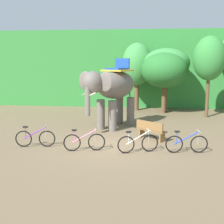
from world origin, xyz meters
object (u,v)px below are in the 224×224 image
Objects in this scene: tree_center_left at (165,70)px; elephant at (113,88)px; tree_far_right at (166,64)px; bike_pink at (84,142)px; bike_white at (138,143)px; wooden_bench at (151,130)px; tree_center at (209,59)px; bike_purple at (35,138)px; tree_right at (137,65)px; bike_blue at (187,143)px.

tree_center_left is 5.96m from elephant.
tree_far_right is 6.60m from elephant.
bike_white is (2.19, 0.02, 0.00)m from bike_pink.
tree_center is at bearing 58.89° from wooden_bench.
wooden_bench is (-1.12, -7.92, -2.96)m from tree_far_right.
bike_purple is 5.22m from wooden_bench.
tree_center reaches higher than elephant.
bike_purple and bike_white have the same top height.
bike_pink is at bearing -99.69° from tree_right.
bike_blue is at bearing -1.00° from bike_purple.
tree_center reaches higher than bike_purple.
elephant is at bearing 53.96° from bike_purple.
bike_blue is at bearing 5.48° from bike_white.
bike_white is at bearing -99.49° from tree_far_right.
bike_blue is (0.28, -9.74, -3.05)m from tree_far_right.
bike_white is 2.08m from wooden_bench.
wooden_bench is at bearing -97.67° from tree_center_left.
bike_purple is at bearing -126.04° from elephant.
bike_white is at bearing -99.27° from tree_center_left.
wooden_bench is (-0.99, -7.32, -2.54)m from tree_center_left.
tree_center is 3.06× the size of bike_blue.
tree_far_right is 8.52m from wooden_bench.
tree_center is 7.88m from wooden_bench.
tree_right reaches higher than tree_far_right.
bike_white is at bearing -3.85° from bike_purple.
tree_center_left is at bearing 56.75° from bike_purple.
wooden_bench is at bearing 75.02° from bike_white.
bike_blue is 2.30m from wooden_bench.
wooden_bench is (4.93, 1.71, 0.09)m from bike_purple.
tree_right reaches higher than tree_center_left.
bike_white is 0.95× the size of bike_blue.
bike_pink is 4.13m from bike_blue.
elephant is at bearing -120.93° from tree_center_left.
tree_center_left is 2.55× the size of bike_pink.
tree_far_right is 10.51m from bike_white.
bike_pink is 1.03× the size of bike_white.
tree_far_right is 2.66× the size of bike_purple.
tree_center reaches higher than bike_blue.
bike_pink is at bearing -179.47° from bike_white.
bike_purple is 1.19× the size of wooden_bench.
tree_center_left is 10.39m from bike_pink.
elephant is 2.40× the size of bike_blue.
tree_center_left reaches higher than elephant.
tree_right is 2.12m from tree_far_right.
bike_pink is 0.99× the size of bike_blue.
elephant is 5.64m from bike_blue.
tree_far_right reaches higher than elephant.
bike_blue is at bearing -77.02° from tree_right.
tree_right is 2.90× the size of bike_purple.
elephant is 2.52× the size of bike_white.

